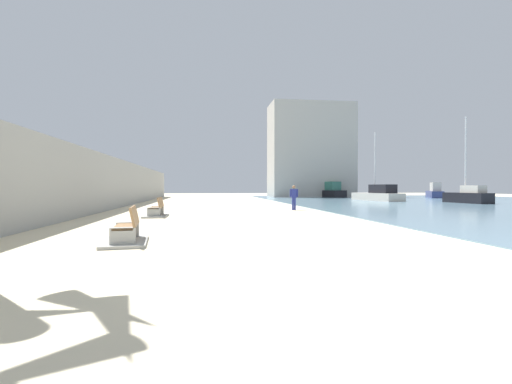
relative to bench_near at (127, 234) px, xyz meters
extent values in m
plane|color=beige|center=(3.21, 15.20, -0.23)|extent=(120.00, 120.00, 0.00)
cube|color=#9E9E99|center=(-4.29, 15.20, 1.50)|extent=(0.80, 64.00, 3.48)
cube|color=#9E9E99|center=(0.05, -0.70, 0.01)|extent=(0.62, 0.26, 0.50)
cube|color=#9E9E99|center=(-0.10, 0.69, 0.01)|extent=(0.62, 0.26, 0.50)
cube|color=#997047|center=(-0.03, 0.00, 0.22)|extent=(0.67, 1.64, 0.06)
cube|color=#997047|center=(0.20, 0.02, 0.50)|extent=(0.33, 1.61, 0.50)
cube|color=#9E9E99|center=(-0.03, 0.00, -0.19)|extent=(1.32, 2.21, 0.08)
cube|color=#9E9E99|center=(-0.36, 8.19, 0.01)|extent=(0.60, 0.21, 0.50)
cube|color=#9E9E99|center=(-0.34, 9.59, 0.01)|extent=(0.60, 0.21, 0.50)
cube|color=#997047|center=(-0.35, 8.89, 0.22)|extent=(0.52, 1.61, 0.06)
cube|color=#997047|center=(-0.12, 8.88, 0.50)|extent=(0.18, 1.60, 0.50)
cube|color=#9E9E99|center=(-0.35, 8.89, -0.19)|extent=(1.12, 2.11, 0.08)
cylinder|color=navy|center=(7.65, 13.02, 0.16)|extent=(0.12, 0.12, 0.79)
cylinder|color=navy|center=(7.78, 13.01, 0.16)|extent=(0.12, 0.12, 0.79)
cube|color=navy|center=(7.72, 13.02, 0.83)|extent=(0.34, 0.21, 0.56)
sphere|color=#936B4C|center=(7.72, 13.02, 1.25)|extent=(0.21, 0.21, 0.21)
cylinder|color=navy|center=(7.50, 13.04, 0.86)|extent=(0.09, 0.09, 0.50)
cylinder|color=navy|center=(7.94, 13.00, 0.86)|extent=(0.09, 0.09, 0.50)
cube|color=beige|center=(20.17, 27.24, 0.20)|extent=(2.85, 7.20, 0.79)
cube|color=black|center=(20.31, 26.20, 1.05)|extent=(1.76, 3.23, 0.90)
cylinder|color=silver|center=(20.12, 27.59, 3.84)|extent=(0.12, 0.12, 6.48)
cube|color=black|center=(25.34, 20.22, 0.26)|extent=(1.81, 4.64, 0.92)
cube|color=beige|center=(25.41, 19.55, 1.05)|extent=(1.16, 2.07, 0.66)
cylinder|color=silver|center=(25.32, 20.45, 4.13)|extent=(0.12, 0.12, 6.81)
cube|color=navy|center=(32.73, 36.23, 0.24)|extent=(4.25, 6.71, 0.87)
cube|color=beige|center=(32.28, 35.32, 1.25)|extent=(2.21, 3.12, 1.16)
cube|color=black|center=(19.29, 40.97, 0.28)|extent=(4.19, 6.39, 0.95)
cube|color=#337060|center=(19.60, 40.13, 1.36)|extent=(2.39, 3.01, 1.20)
cube|color=#ADAAA3|center=(17.60, 43.20, 6.54)|extent=(12.00, 6.00, 13.55)
camera|label=1|loc=(2.04, -10.27, 1.27)|focal=26.28mm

